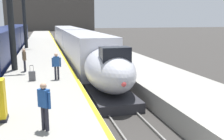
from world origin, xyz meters
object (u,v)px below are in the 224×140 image
at_px(passenger_near_edge, 56,64).
at_px(station_column_far, 23,0).
at_px(regional_train_adjacent, 10,39).
at_px(passenger_mid_platform, 24,58).
at_px(passenger_far_waiting, 44,103).
at_px(rolling_suitcase, 32,76).
at_px(highspeed_train_main, 76,44).

bearing_deg(passenger_near_edge, station_column_far, 98.65).
xyz_separation_m(regional_train_adjacent, station_column_far, (2.20, -1.62, 5.13)).
relative_size(station_column_far, passenger_mid_platform, 6.20).
distance_m(regional_train_adjacent, passenger_near_edge, 21.44).
distance_m(passenger_far_waiting, rolling_suitcase, 7.57).
relative_size(passenger_near_edge, passenger_mid_platform, 1.00).
bearing_deg(passenger_far_waiting, passenger_mid_platform, 97.02).
distance_m(station_column_far, passenger_far_waiting, 27.23).
distance_m(highspeed_train_main, regional_train_adjacent, 10.82).
bearing_deg(rolling_suitcase, highspeed_train_main, 71.72).
height_order(highspeed_train_main, rolling_suitcase, highspeed_train_main).
relative_size(passenger_mid_platform, passenger_far_waiting, 1.00).
bearing_deg(passenger_near_edge, regional_train_adjacent, 103.81).
relative_size(highspeed_train_main, passenger_far_waiting, 22.16).
distance_m(highspeed_train_main, passenger_mid_platform, 11.66).
height_order(regional_train_adjacent, rolling_suitcase, regional_train_adjacent).
relative_size(highspeed_train_main, rolling_suitcase, 38.13).
bearing_deg(regional_train_adjacent, station_column_far, -36.43).
xyz_separation_m(passenger_near_edge, rolling_suitcase, (-1.51, 0.06, -0.69)).
xyz_separation_m(passenger_near_edge, passenger_mid_platform, (-2.12, 3.17, 0.00)).
bearing_deg(highspeed_train_main, passenger_mid_platform, -115.94).
distance_m(regional_train_adjacent, passenger_mid_platform, 17.91).
bearing_deg(station_column_far, regional_train_adjacent, 143.57).
relative_size(highspeed_train_main, station_column_far, 3.57).
height_order(passenger_mid_platform, rolling_suitcase, passenger_mid_platform).
bearing_deg(passenger_far_waiting, highspeed_train_main, 79.81).
relative_size(station_column_far, passenger_far_waiting, 6.20).
distance_m(station_column_far, passenger_near_edge, 20.11).
bearing_deg(rolling_suitcase, station_column_far, 94.22).
bearing_deg(passenger_mid_platform, station_column_far, 92.86).
bearing_deg(highspeed_train_main, passenger_near_edge, -102.32).
height_order(passenger_mid_platform, passenger_far_waiting, same).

